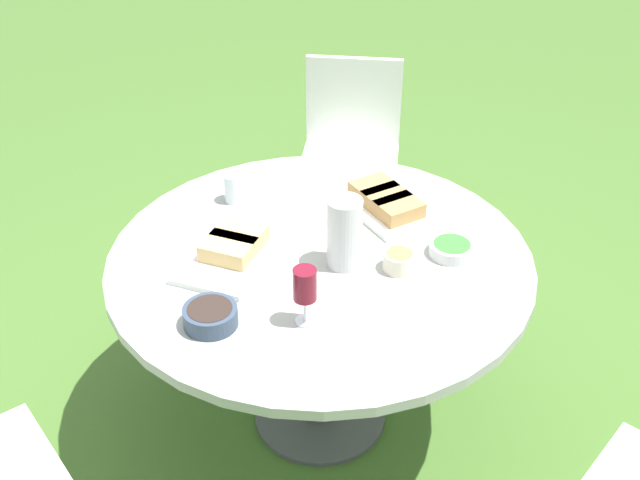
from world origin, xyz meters
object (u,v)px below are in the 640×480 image
at_px(wine_glass, 305,286).
at_px(handbag, 224,222).
at_px(dining_table, 320,279).
at_px(chair_near_left, 351,142).
at_px(water_pitcher, 344,233).

xyz_separation_m(wine_glass, handbag, (1.53, -0.20, -0.73)).
xyz_separation_m(dining_table, chair_near_left, (1.06, -0.61, -0.11)).
height_order(chair_near_left, water_pitcher, water_pitcher).
height_order(water_pitcher, wine_glass, water_pitcher).
distance_m(chair_near_left, wine_glass, 1.59).
height_order(dining_table, water_pitcher, water_pitcher).
bearing_deg(wine_glass, dining_table, -30.52).
distance_m(water_pitcher, wine_glass, 0.31).
bearing_deg(water_pitcher, handbag, 1.09).
bearing_deg(handbag, dining_table, 178.76).
xyz_separation_m(dining_table, wine_glass, (-0.29, 0.17, 0.22)).
relative_size(dining_table, handbag, 3.74).
bearing_deg(wine_glass, chair_near_left, -30.10).
distance_m(dining_table, chair_near_left, 1.22).
xyz_separation_m(water_pitcher, handbag, (1.31, 0.02, -0.72)).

